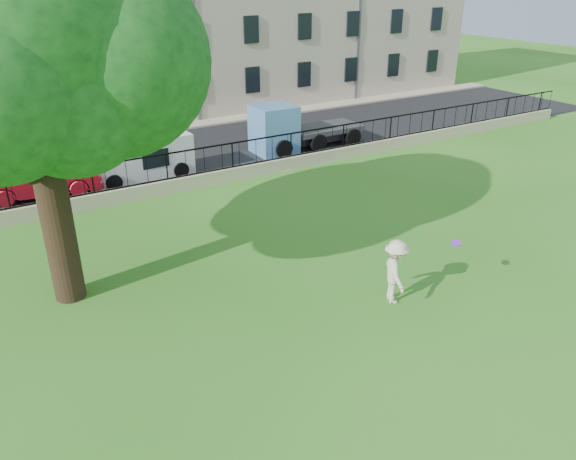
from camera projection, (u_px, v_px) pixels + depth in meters
ground at (339, 339)px, 14.20m from camera, size 120.00×120.00×0.00m
retaining_wall at (169, 186)px, 23.35m from camera, size 50.00×0.40×0.60m
iron_railing at (167, 167)px, 22.99m from camera, size 50.00×0.05×1.13m
street at (134, 163)px, 27.11m from camera, size 60.00×9.00×0.01m
sidewalk at (105, 137)px, 31.10m from camera, size 60.00×1.40×0.12m
building_row at (63, 0)px, 32.59m from camera, size 56.40×10.40×13.80m
tree at (16, 35)px, 13.05m from camera, size 8.40×6.60×10.59m
man at (395, 272)px, 15.45m from camera, size 1.14×1.39×1.87m
frisbee at (456, 243)px, 15.49m from camera, size 0.32×0.32×0.12m
red_sedan at (42, 178)px, 22.87m from camera, size 4.82×2.22×1.53m
white_van at (140, 158)px, 24.76m from camera, size 4.51×1.87×1.87m
blue_truck at (305, 125)px, 29.04m from camera, size 5.76×2.16×2.40m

